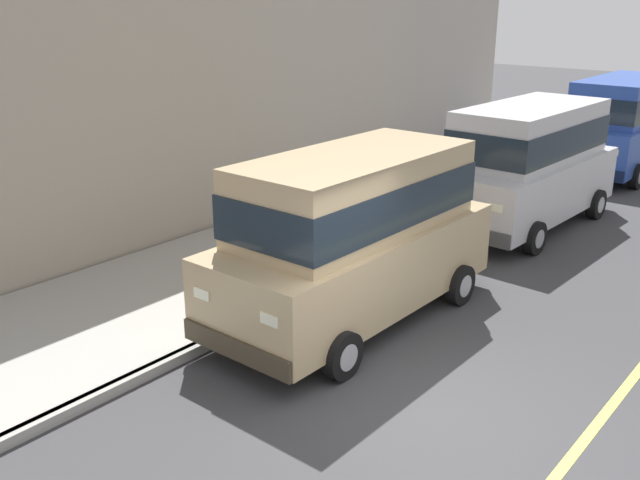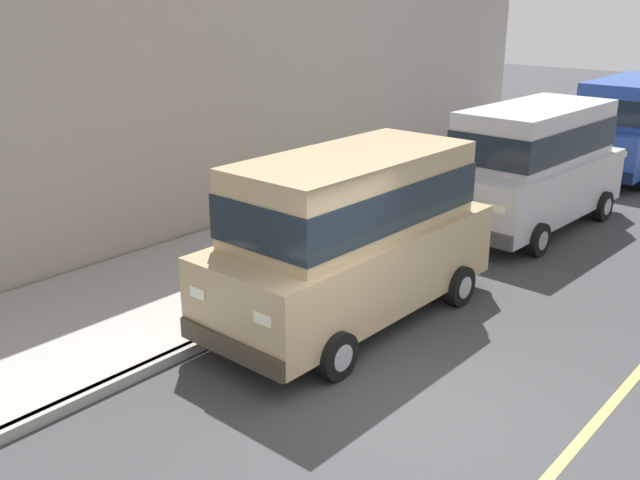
# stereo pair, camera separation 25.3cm
# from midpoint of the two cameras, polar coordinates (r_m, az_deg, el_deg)

# --- Properties ---
(ground_plane) EXTENTS (80.00, 80.00, 0.00)m
(ground_plane) POSITION_cam_midpoint_polar(r_m,az_deg,el_deg) (8.60, 7.80, -13.62)
(ground_plane) COLOR #38383A
(curb) EXTENTS (0.16, 64.00, 0.14)m
(curb) POSITION_cam_midpoint_polar(r_m,az_deg,el_deg) (10.34, -7.51, -7.17)
(curb) COLOR gray
(curb) RESTS_ON ground
(sidewalk) EXTENTS (3.60, 64.00, 0.14)m
(sidewalk) POSITION_cam_midpoint_polar(r_m,az_deg,el_deg) (11.61, -13.66, -4.51)
(sidewalk) COLOR #99968E
(sidewalk) RESTS_ON ground
(lane_centre_line) EXTENTS (0.12, 57.60, 0.01)m
(lane_centre_line) POSITION_cam_midpoint_polar(r_m,az_deg,el_deg) (8.05, 17.95, -17.02)
(lane_centre_line) COLOR #E0D64C
(lane_centre_line) RESTS_ON ground
(car_tan_van) EXTENTS (2.17, 4.91, 2.52)m
(car_tan_van) POSITION_cam_midpoint_polar(r_m,az_deg,el_deg) (10.26, 2.07, 0.79)
(car_tan_van) COLOR tan
(car_tan_van) RESTS_ON ground
(car_silver_van) EXTENTS (2.26, 4.97, 2.52)m
(car_silver_van) POSITION_cam_midpoint_polar(r_m,az_deg,el_deg) (15.18, 15.89, 6.16)
(car_silver_van) COLOR #BCBCC1
(car_silver_van) RESTS_ON ground
(car_blue_van) EXTENTS (2.16, 4.91, 2.52)m
(car_blue_van) POSITION_cam_midpoint_polar(r_m,az_deg,el_deg) (20.78, 22.75, 8.79)
(car_blue_van) COLOR #28479E
(car_blue_van) RESTS_ON ground
(dog_white) EXTENTS (0.34, 0.73, 0.49)m
(dog_white) POSITION_cam_midpoint_polar(r_m,az_deg,el_deg) (13.21, -3.89, 0.61)
(dog_white) COLOR white
(dog_white) RESTS_ON sidewalk
(building_facade) EXTENTS (0.50, 20.00, 4.95)m
(building_facade) POSITION_cam_midpoint_polar(r_m,az_deg,el_deg) (15.79, -4.15, 11.31)
(building_facade) COLOR #9E9384
(building_facade) RESTS_ON ground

